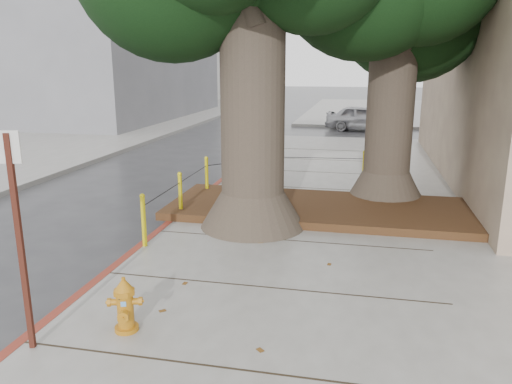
% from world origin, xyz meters
% --- Properties ---
extents(ground, '(140.00, 140.00, 0.00)m').
position_xyz_m(ground, '(0.00, 0.00, 0.00)').
color(ground, '#28282B').
rests_on(ground, ground).
extents(sidewalk_far, '(16.00, 20.00, 0.15)m').
position_xyz_m(sidewalk_far, '(6.00, 30.00, 0.07)').
color(sidewalk_far, slate).
rests_on(sidewalk_far, ground).
extents(curb_red, '(0.14, 26.00, 0.16)m').
position_xyz_m(curb_red, '(-2.00, 2.50, 0.07)').
color(curb_red, maroon).
rests_on(curb_red, ground).
extents(planter_bed, '(6.40, 2.60, 0.16)m').
position_xyz_m(planter_bed, '(0.90, 3.90, 0.23)').
color(planter_bed, black).
rests_on(planter_bed, sidewalk_main).
extents(building_far_grey, '(12.00, 16.00, 12.00)m').
position_xyz_m(building_far_grey, '(-15.00, 22.00, 6.00)').
color(building_far_grey, slate).
rests_on(building_far_grey, ground).
extents(building_far_white, '(12.00, 18.00, 15.00)m').
position_xyz_m(building_far_white, '(-17.00, 45.00, 7.50)').
color(building_far_white, silver).
rests_on(building_far_white, ground).
extents(bollard_ring, '(3.79, 5.39, 0.95)m').
position_xyz_m(bollard_ring, '(-0.87, 4.38, 0.66)').
color(bollard_ring, '#D6C30B').
rests_on(bollard_ring, sidewalk_main).
extents(fire_hydrant, '(0.36, 0.35, 0.68)m').
position_xyz_m(fire_hydrant, '(-0.91, -1.51, 0.48)').
color(fire_hydrant, '#B87112').
rests_on(fire_hydrant, sidewalk_main).
extents(signpost, '(0.24, 0.07, 2.43)m').
position_xyz_m(signpost, '(-1.78, -2.06, 1.53)').
color(signpost, '#471911').
rests_on(signpost, sidewalk_main).
extents(car_silver, '(3.88, 1.95, 1.27)m').
position_xyz_m(car_silver, '(1.76, 19.06, 0.63)').
color(car_silver, '#AEAEB3').
rests_on(car_silver, ground).
extents(car_dark, '(2.02, 4.47, 1.27)m').
position_xyz_m(car_dark, '(-12.75, 18.62, 0.63)').
color(car_dark, black).
rests_on(car_dark, ground).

